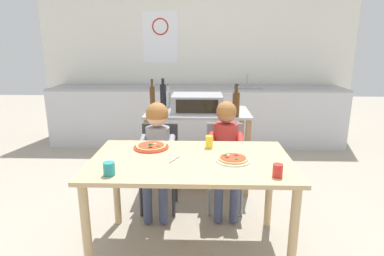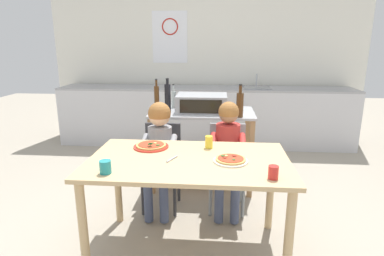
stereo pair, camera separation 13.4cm
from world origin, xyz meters
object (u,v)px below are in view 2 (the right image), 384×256
at_px(bottle_brown_beer, 168,98).
at_px(drinking_cup_yellow, 209,142).
at_px(pizza_plate_red_rimmed, 151,146).
at_px(drinking_cup_red, 273,172).
at_px(drinking_cup_teal, 105,167).
at_px(kitchen_island_cart, 202,136).
at_px(dining_chair_left, 162,160).
at_px(dining_chair_right, 227,160).
at_px(bottle_tall_green_wine, 174,99).
at_px(bottle_squat_spirits, 240,104).
at_px(child_in_grey_shirt, 159,143).
at_px(bottle_slim_sauce, 157,99).
at_px(dining_table, 189,171).
at_px(child_in_red_shirt, 228,146).
at_px(bottle_dark_olive_oil, 240,102).
at_px(toaster_oven, 202,103).
at_px(serving_spoon, 172,159).
at_px(pizza_plate_white, 231,160).

xyz_separation_m(bottle_brown_beer, drinking_cup_yellow, (0.46, -0.87, -0.20)).
height_order(pizza_plate_red_rimmed, drinking_cup_red, drinking_cup_red).
distance_m(drinking_cup_teal, drinking_cup_yellow, 0.86).
distance_m(kitchen_island_cart, drinking_cup_teal, 1.64).
distance_m(dining_chair_left, dining_chair_right, 0.63).
bearing_deg(drinking_cup_red, bottle_tall_green_wine, 116.59).
relative_size(bottle_squat_spirits, dining_chair_right, 0.40).
distance_m(child_in_grey_shirt, pizza_plate_red_rimmed, 0.35).
bearing_deg(bottle_brown_beer, bottle_slim_sauce, -148.48).
bearing_deg(bottle_squat_spirits, bottle_brown_beer, 168.05).
xyz_separation_m(dining_table, child_in_red_shirt, (0.30, 0.61, 0.01)).
relative_size(dining_chair_right, child_in_grey_shirt, 0.78).
xyz_separation_m(dining_chair_right, drinking_cup_yellow, (-0.16, -0.47, 0.33)).
bearing_deg(bottle_dark_olive_oil, dining_chair_right, -104.49).
relative_size(toaster_oven, dining_chair_right, 0.66).
bearing_deg(dining_table, toaster_oven, 88.64).
relative_size(child_in_grey_shirt, serving_spoon, 7.40).
relative_size(dining_chair_left, drinking_cup_teal, 9.46).
relative_size(drinking_cup_yellow, drinking_cup_red, 1.18).
bearing_deg(dining_table, pizza_plate_white, -6.70).
distance_m(kitchen_island_cart, child_in_red_shirt, 0.67).
height_order(kitchen_island_cart, bottle_tall_green_wine, bottle_tall_green_wine).
relative_size(child_in_grey_shirt, drinking_cup_yellow, 10.52).
distance_m(bottle_brown_beer, dining_chair_left, 0.69).
relative_size(bottle_squat_spirits, dining_chair_left, 0.40).
xyz_separation_m(toaster_oven, dining_chair_right, (0.27, -0.49, -0.46)).
bearing_deg(drinking_cup_yellow, bottle_slim_sauce, 125.09).
distance_m(pizza_plate_white, drinking_cup_yellow, 0.34).
bearing_deg(child_in_grey_shirt, child_in_red_shirt, 2.98).
bearing_deg(toaster_oven, dining_table, -91.36).
bearing_deg(bottle_squat_spirits, bottle_dark_olive_oil, 86.40).
relative_size(drinking_cup_teal, drinking_cup_yellow, 0.87).
height_order(kitchen_island_cart, bottle_dark_olive_oil, bottle_dark_olive_oil).
distance_m(bottle_tall_green_wine, dining_table, 1.46).
height_order(dining_chair_left, drinking_cup_yellow, drinking_cup_yellow).
relative_size(bottle_slim_sauce, pizza_plate_white, 1.46).
distance_m(toaster_oven, bottle_squat_spirits, 0.46).
xyz_separation_m(kitchen_island_cart, pizza_plate_red_rimmed, (-0.36, -0.99, 0.20)).
bearing_deg(child_in_grey_shirt, bottle_tall_green_wine, 88.42).
xyz_separation_m(bottle_slim_sauce, bottle_dark_olive_oil, (0.87, 0.18, -0.05)).
relative_size(dining_chair_left, dining_chair_right, 1.00).
bearing_deg(dining_chair_left, pizza_plate_white, -49.28).
height_order(kitchen_island_cart, pizza_plate_red_rimmed, kitchen_island_cart).
height_order(dining_table, pizza_plate_white, pizza_plate_white).
relative_size(bottle_slim_sauce, drinking_cup_red, 4.30).
bearing_deg(serving_spoon, drinking_cup_yellow, 48.07).
bearing_deg(bottle_tall_green_wine, bottle_slim_sauce, -111.05).
bearing_deg(drinking_cup_red, toaster_oven, 109.05).
xyz_separation_m(kitchen_island_cart, drinking_cup_teal, (-0.54, -1.53, 0.23)).
xyz_separation_m(drinking_cup_teal, drinking_cup_red, (1.06, 0.00, -0.00)).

